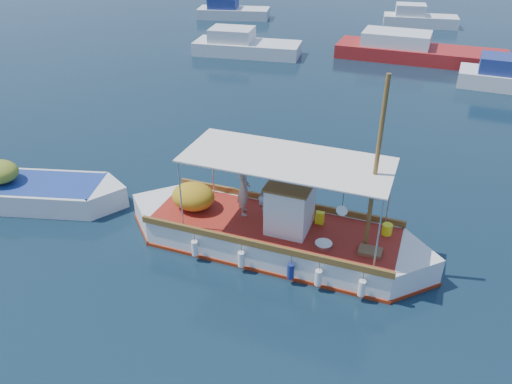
% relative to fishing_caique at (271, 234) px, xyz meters
% --- Properties ---
extents(ground, '(160.00, 160.00, 0.00)m').
position_rel_fishing_caique_xyz_m(ground, '(-0.22, 0.63, -0.49)').
color(ground, black).
rests_on(ground, ground).
extents(fishing_caique, '(9.07, 2.62, 5.53)m').
position_rel_fishing_caique_xyz_m(fishing_caique, '(0.00, 0.00, 0.00)').
color(fishing_caique, white).
rests_on(fishing_caique, ground).
extents(dinghy, '(6.42, 3.13, 1.63)m').
position_rel_fishing_caique_xyz_m(dinghy, '(-8.27, -0.57, -0.14)').
color(dinghy, white).
rests_on(dinghy, ground).
extents(bg_boat_nw, '(6.89, 3.33, 1.80)m').
position_rel_fishing_caique_xyz_m(bg_boat_nw, '(-8.53, 18.46, 0.01)').
color(bg_boat_nw, silver).
rests_on(bg_boat_nw, ground).
extents(bg_boat_n, '(9.96, 2.87, 1.80)m').
position_rel_fishing_caique_xyz_m(bg_boat_n, '(1.63, 21.12, 0.01)').
color(bg_boat_n, '#A31C1B').
rests_on(bg_boat_n, ground).
extents(bg_boat_far_w, '(6.13, 3.61, 1.80)m').
position_rel_fishing_caique_xyz_m(bg_boat_far_w, '(-13.72, 28.24, 0.01)').
color(bg_boat_far_w, silver).
rests_on(bg_boat_far_w, ground).
extents(bg_boat_far_n, '(5.73, 2.84, 1.80)m').
position_rel_fishing_caique_xyz_m(bg_boat_far_n, '(0.84, 30.82, 0.01)').
color(bg_boat_far_n, silver).
rests_on(bg_boat_far_n, ground).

